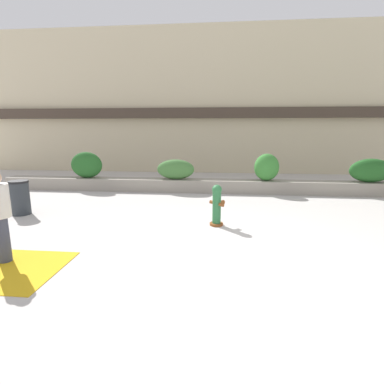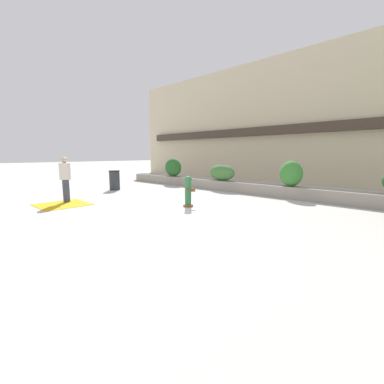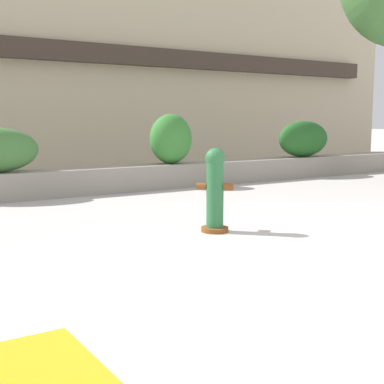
{
  "view_description": "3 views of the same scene",
  "coord_description": "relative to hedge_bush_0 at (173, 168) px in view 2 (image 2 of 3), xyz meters",
  "views": [
    {
      "loc": [
        -0.05,
        -5.79,
        2.47
      ],
      "look_at": [
        -0.91,
        2.86,
        0.65
      ],
      "focal_mm": 28.0,
      "sensor_mm": 36.0,
      "label": 1
    },
    {
      "loc": [
        6.04,
        -4.57,
        1.82
      ],
      "look_at": [
        -0.29,
        2.11,
        0.47
      ],
      "focal_mm": 24.0,
      "sensor_mm": 36.0,
      "label": 2
    },
    {
      "loc": [
        -4.07,
        -3.77,
        1.45
      ],
      "look_at": [
        -0.07,
        2.42,
        0.43
      ],
      "focal_mm": 50.0,
      "sensor_mm": 36.0,
      "label": 3
    }
  ],
  "objects": [
    {
      "name": "hedge_bush_1",
      "position": [
        3.71,
        0.0,
        -0.14
      ],
      "size": [
        1.5,
        0.59,
        0.79
      ],
      "primitive_type": "ellipsoid",
      "color": "#427538",
      "rests_on": "planter_wall_low"
    },
    {
      "name": "ground_plane",
      "position": [
        5.58,
        -6.0,
        -1.03
      ],
      "size": [
        120.0,
        120.0,
        0.0
      ],
      "primitive_type": "plane",
      "color": "#BCB7B2"
    },
    {
      "name": "trash_bin",
      "position": [
        -0.34,
        -3.77,
        -0.52
      ],
      "size": [
        0.55,
        0.55,
        1.01
      ],
      "color": "#2D3338",
      "rests_on": "ground"
    },
    {
      "name": "pedestrian",
      "position": [
        1.47,
        -6.85,
        -0.05
      ],
      "size": [
        0.44,
        0.44,
        1.73
      ],
      "color": "#383D56",
      "rests_on": "ground"
    },
    {
      "name": "planter_wall_low",
      "position": [
        5.58,
        0.0,
        -0.78
      ],
      "size": [
        18.0,
        0.7,
        0.5
      ],
      "primitive_type": "cube",
      "color": "gray",
      "rests_on": "ground"
    },
    {
      "name": "hedge_bush_0",
      "position": [
        0.0,
        0.0,
        0.0
      ],
      "size": [
        1.31,
        0.57,
        1.06
      ],
      "primitive_type": "ellipsoid",
      "color": "#235B23",
      "rests_on": "planter_wall_low"
    },
    {
      "name": "fire_hydrant",
      "position": [
        5.43,
        -4.24,
        -0.48
      ],
      "size": [
        0.5,
        0.5,
        1.08
      ],
      "color": "brown",
      "rests_on": "ground"
    },
    {
      "name": "hedge_bush_2",
      "position": [
        7.28,
        0.0,
        -0.01
      ],
      "size": [
        0.95,
        0.7,
        1.05
      ],
      "primitive_type": "ellipsoid",
      "color": "#387F33",
      "rests_on": "planter_wall_low"
    },
    {
      "name": "tactile_warning_pad",
      "position": [
        1.85,
        -7.16,
        -1.03
      ],
      "size": [
        1.67,
        1.67,
        0.01
      ],
      "primitive_type": "cube",
      "color": "gold",
      "rests_on": "ground"
    },
    {
      "name": "building_facade",
      "position": [
        5.58,
        5.98,
        2.95
      ],
      "size": [
        30.0,
        1.36,
        8.0
      ],
      "color": "beige",
      "rests_on": "ground"
    }
  ]
}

